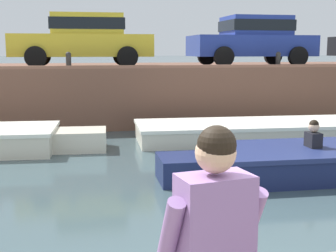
{
  "coord_description": "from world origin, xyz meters",
  "views": [
    {
      "loc": [
        -1.16,
        -2.66,
        2.19
      ],
      "look_at": [
        0.02,
        3.51,
        1.17
      ],
      "focal_mm": 50.0,
      "sensor_mm": 36.0,
      "label": 1
    }
  ],
  "objects_px": {
    "car_left_inner_yellow": "(84,38)",
    "mooring_bollard_east": "(278,59)",
    "car_centre_blue": "(253,39)",
    "mooring_bollard_mid": "(69,59)",
    "boat_moored_central_cream": "(263,131)",
    "person_seated_left": "(210,240)"
  },
  "relations": [
    {
      "from": "mooring_bollard_mid",
      "to": "car_left_inner_yellow",
      "type": "bearing_deg",
      "value": 72.18
    },
    {
      "from": "car_left_inner_yellow",
      "to": "mooring_bollard_east",
      "type": "relative_size",
      "value": 9.22
    },
    {
      "from": "mooring_bollard_mid",
      "to": "mooring_bollard_east",
      "type": "distance_m",
      "value": 5.99
    },
    {
      "from": "person_seated_left",
      "to": "mooring_bollard_east",
      "type": "bearing_deg",
      "value": 64.59
    },
    {
      "from": "mooring_bollard_mid",
      "to": "person_seated_left",
      "type": "xyz_separation_m",
      "value": [
        0.88,
        -10.77,
        -0.71
      ]
    },
    {
      "from": "car_left_inner_yellow",
      "to": "car_centre_blue",
      "type": "relative_size",
      "value": 1.07
    },
    {
      "from": "mooring_bollard_mid",
      "to": "mooring_bollard_east",
      "type": "height_order",
      "value": "same"
    },
    {
      "from": "boat_moored_central_cream",
      "to": "car_centre_blue",
      "type": "distance_m",
      "value": 4.35
    },
    {
      "from": "boat_moored_central_cream",
      "to": "car_left_inner_yellow",
      "type": "bearing_deg",
      "value": 140.44
    },
    {
      "from": "car_left_inner_yellow",
      "to": "car_centre_blue",
      "type": "distance_m",
      "value": 5.27
    },
    {
      "from": "mooring_bollard_east",
      "to": "person_seated_left",
      "type": "relative_size",
      "value": 0.46
    },
    {
      "from": "car_centre_blue",
      "to": "person_seated_left",
      "type": "height_order",
      "value": "car_centre_blue"
    },
    {
      "from": "boat_moored_central_cream",
      "to": "mooring_bollard_mid",
      "type": "relative_size",
      "value": 15.45
    },
    {
      "from": "mooring_bollard_mid",
      "to": "person_seated_left",
      "type": "distance_m",
      "value": 10.83
    },
    {
      "from": "car_centre_blue",
      "to": "mooring_bollard_east",
      "type": "bearing_deg",
      "value": -78.38
    },
    {
      "from": "boat_moored_central_cream",
      "to": "car_centre_blue",
      "type": "height_order",
      "value": "car_centre_blue"
    },
    {
      "from": "car_left_inner_yellow",
      "to": "person_seated_left",
      "type": "relative_size",
      "value": 4.25
    },
    {
      "from": "boat_moored_central_cream",
      "to": "person_seated_left",
      "type": "bearing_deg",
      "value": -114.01
    },
    {
      "from": "boat_moored_central_cream",
      "to": "person_seated_left",
      "type": "relative_size",
      "value": 7.12
    },
    {
      "from": "car_centre_blue",
      "to": "mooring_bollard_mid",
      "type": "xyz_separation_m",
      "value": [
        -5.71,
        -1.37,
        -0.61
      ]
    },
    {
      "from": "boat_moored_central_cream",
      "to": "car_left_inner_yellow",
      "type": "xyz_separation_m",
      "value": [
        -4.27,
        3.53,
        2.33
      ]
    },
    {
      "from": "car_centre_blue",
      "to": "person_seated_left",
      "type": "relative_size",
      "value": 3.97
    }
  ]
}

